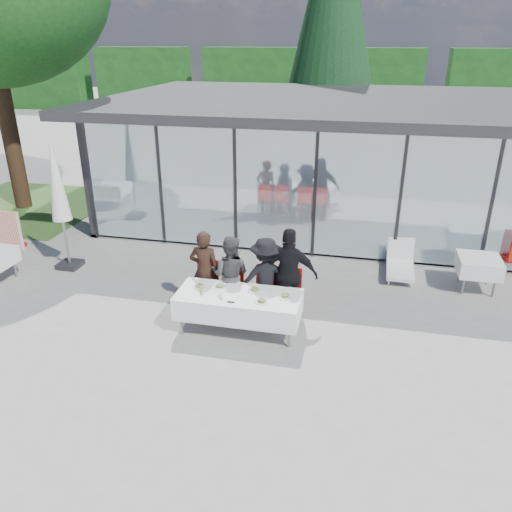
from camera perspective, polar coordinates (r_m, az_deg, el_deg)
The scene contains 25 objects.
ground at distance 9.16m, azimuth -3.08°, elevation -9.47°, with size 90.00×90.00×0.00m, color gray.
pavilion at distance 15.79m, azimuth 12.17°, elevation 12.77°, with size 14.80×8.80×3.44m.
treeline at distance 35.71m, azimuth 6.21°, elevation 19.08°, with size 62.50×2.00×4.40m.
dining_table at distance 9.14m, azimuth -1.99°, elevation -5.57°, with size 2.26×0.96×0.75m.
diner_a at distance 9.79m, azimuth -5.87°, elevation -1.68°, with size 0.60×0.60×1.66m, color black.
diner_chair_a at distance 9.99m, azimuth -5.65°, elevation -2.97°, with size 0.44×0.44×0.97m.
diner_b at distance 9.67m, azimuth -2.96°, elevation -2.15°, with size 0.77×0.77×1.59m, color #4A4A4A.
diner_chair_b at distance 9.86m, azimuth -2.79°, elevation -3.28°, with size 0.44×0.44×0.97m.
diner_c at distance 9.52m, azimuth 1.08°, elevation -2.50°, with size 1.04×1.04×1.61m, color black.
diner_chair_c at distance 9.71m, azimuth 1.17°, elevation -3.68°, with size 0.44×0.44×0.97m.
diner_d at distance 9.40m, azimuth 3.81°, elevation -2.15°, with size 1.07×1.07×1.83m, color black.
diner_chair_d at distance 9.64m, azimuth 3.83°, elevation -3.95°, with size 0.44×0.44×0.97m.
plate_a at distance 9.33m, azimuth -6.48°, elevation -3.43°, with size 0.26×0.26×0.07m.
plate_b at distance 9.28m, azimuth -4.16°, elevation -3.47°, with size 0.26×0.26×0.07m.
plate_c at distance 9.14m, azimuth -0.16°, elevation -3.85°, with size 0.26×0.26×0.07m.
plate_d at distance 8.94m, azimuth 3.35°, elevation -4.57°, with size 0.26×0.26×0.07m.
plate_extra at distance 8.77m, azimuth 0.67°, elevation -5.14°, with size 0.26×0.26×0.07m.
juice_bottle at distance 9.09m, azimuth -6.25°, elevation -3.86°, with size 0.06×0.06×0.14m, color #75A645.
drinking_glasses at distance 8.91m, azimuth -4.02°, elevation -4.50°, with size 0.07×0.07×0.10m.
folded_eyeglasses at distance 8.77m, azimuth -2.90°, elevation -5.28°, with size 0.14×0.03×0.01m, color black.
spare_table_right at distance 11.61m, azimuth 24.11°, elevation -1.03°, with size 0.86×0.86×0.74m.
market_umbrella at distance 12.03m, azimuth -21.73°, elevation 7.17°, with size 0.50×0.50×3.00m.
lounger at distance 11.95m, azimuth 16.17°, elevation -0.69°, with size 0.63×1.34×0.72m.
conifer_tree at distance 20.45m, azimuth 8.87°, elevation 26.22°, with size 4.00×4.00×10.50m.
grass_patch at distance 17.79m, azimuth -24.95°, elevation 5.17°, with size 5.00×5.00×0.02m, color #385926.
Camera 1 is at (2.14, -7.36, 5.01)m, focal length 35.00 mm.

